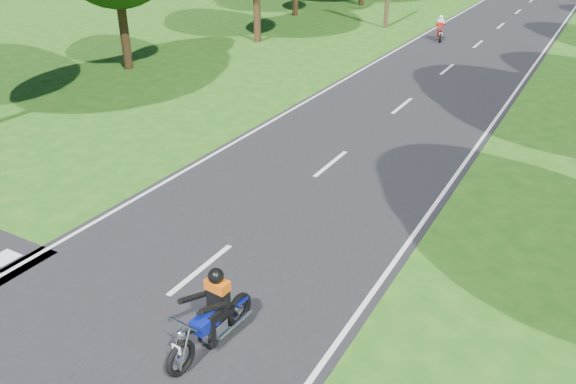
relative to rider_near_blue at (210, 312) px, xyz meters
The scene contains 3 objects.
ground 1.74m from the rider_near_blue, 168.39° to the right, with size 160.00×160.00×0.00m, color #1D4F12.
rider_near_blue is the anchor object (origin of this frame).
rider_far_red 25.84m from the rider_near_blue, 98.09° to the left, with size 0.53×1.59×1.32m, color red, non-canonical shape.
Camera 1 is at (6.16, -5.26, 6.52)m, focal length 35.00 mm.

